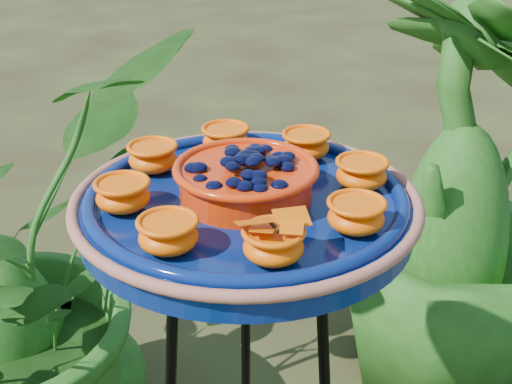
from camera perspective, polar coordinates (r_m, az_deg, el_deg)
feeder_dish at (r=0.97m, az=-0.80°, el=-0.60°), size 0.54×0.54×0.11m
shrub_back_right at (r=1.88m, az=15.83°, el=-0.41°), size 0.78×0.78×1.14m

